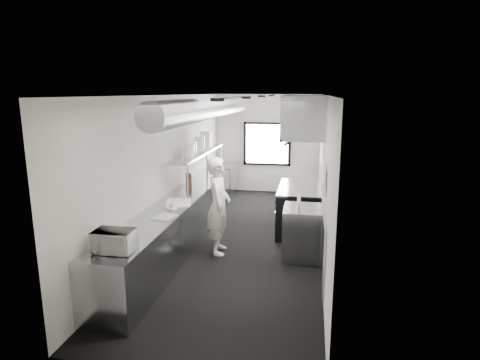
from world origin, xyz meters
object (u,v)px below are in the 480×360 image
at_px(squeeze_bottle_d, 299,201).
at_px(deli_tub_b, 121,235).
at_px(deli_tub_a, 122,229).
at_px(plate_stack_c, 200,144).
at_px(cutting_board, 178,203).
at_px(small_plate, 172,208).
at_px(squeeze_bottle_e, 299,198).
at_px(plate_stack_d, 205,140).
at_px(bottle_station, 302,233).
at_px(plate_stack_a, 189,150).
at_px(knife_block, 189,179).
at_px(pass_shelf, 198,153).
at_px(microwave, 114,241).
at_px(squeeze_bottle_b, 298,206).
at_px(plate_stack_b, 192,148).
at_px(range, 298,209).
at_px(squeeze_bottle_a, 298,208).
at_px(prep_counter, 180,222).
at_px(line_cook, 219,206).
at_px(far_work_table, 222,180).
at_px(squeeze_bottle_c, 299,203).
at_px(exhaust_hood, 304,116).

bearing_deg(squeeze_bottle_d, deli_tub_b, -137.93).
xyz_separation_m(deli_tub_a, plate_stack_c, (0.14, 3.59, 0.77)).
bearing_deg(cutting_board, small_plate, -91.06).
bearing_deg(deli_tub_a, squeeze_bottle_e, 40.41).
bearing_deg(plate_stack_d, deli_tub_b, -91.05).
bearing_deg(bottle_station, plate_stack_a, 155.90).
bearing_deg(knife_block, pass_shelf, 48.17).
bearing_deg(bottle_station, deli_tub_a, -145.48).
relative_size(bottle_station, cutting_board, 1.59).
relative_size(small_plate, plate_stack_a, 0.69).
height_order(pass_shelf, deli_tub_b, pass_shelf).
bearing_deg(squeeze_bottle_e, squeeze_bottle_d, -88.03).
xyz_separation_m(microwave, squeeze_bottle_b, (2.20, 2.20, -0.06)).
bearing_deg(cutting_board, plate_stack_b, 96.33).
bearing_deg(range, plate_stack_b, -178.05).
relative_size(small_plate, squeeze_bottle_a, 1.11).
bearing_deg(squeeze_bottle_d, prep_counter, 178.79).
bearing_deg(deli_tub_b, microwave, -73.40).
xyz_separation_m(prep_counter, microwave, (0.03, -2.58, 0.59)).
bearing_deg(plate_stack_c, cutting_board, -85.78).
height_order(microwave, deli_tub_a, microwave).
height_order(line_cook, squeeze_bottle_d, line_cook).
bearing_deg(cutting_board, pass_shelf, 94.10).
relative_size(plate_stack_b, squeeze_bottle_b, 1.70).
xyz_separation_m(prep_counter, cutting_board, (0.09, -0.30, 0.46)).
bearing_deg(far_work_table, pass_shelf, -91.07).
bearing_deg(range, far_work_table, 131.19).
height_order(deli_tub_b, squeeze_bottle_b, squeeze_bottle_b).
bearing_deg(knife_block, line_cook, -78.46).
distance_m(pass_shelf, plate_stack_c, 0.26).
xyz_separation_m(bottle_station, squeeze_bottle_a, (-0.08, -0.31, 0.53)).
bearing_deg(knife_block, prep_counter, -105.85).
bearing_deg(microwave, squeeze_bottle_d, 47.55).
bearing_deg(squeeze_bottle_a, far_work_table, 117.87).
xyz_separation_m(microwave, plate_stack_b, (-0.10, 3.71, 0.67)).
height_order(deli_tub_b, squeeze_bottle_a, squeeze_bottle_a).
relative_size(plate_stack_a, squeeze_bottle_c, 1.65).
height_order(exhaust_hood, microwave, exhaust_hood).
height_order(bottle_station, squeeze_bottle_c, squeeze_bottle_c).
bearing_deg(prep_counter, small_plate, -82.50).
xyz_separation_m(plate_stack_c, squeeze_bottle_a, (2.28, -2.19, -0.75)).
relative_size(far_work_table, squeeze_bottle_b, 7.32).
distance_m(pass_shelf, squeeze_bottle_a, 3.08).
bearing_deg(squeeze_bottle_d, range, 91.77).
relative_size(far_work_table, deli_tub_a, 7.79).
relative_size(line_cook, squeeze_bottle_d, 10.82).
height_order(squeeze_bottle_c, squeeze_bottle_d, squeeze_bottle_d).
distance_m(prep_counter, knife_block, 1.28).
bearing_deg(line_cook, pass_shelf, 17.76).
relative_size(bottle_station, squeeze_bottle_b, 5.49).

